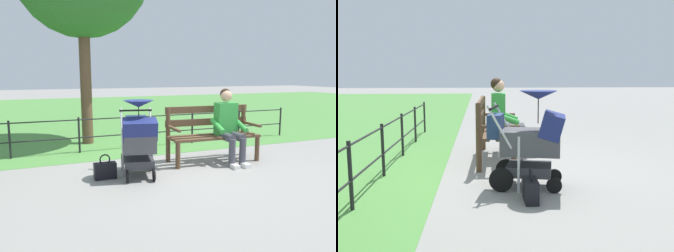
# 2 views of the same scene
# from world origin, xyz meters

# --- Properties ---
(ground_plane) EXTENTS (60.00, 60.00, 0.00)m
(ground_plane) POSITION_xyz_m (0.00, 0.00, 0.00)
(ground_plane) COLOR gray
(park_bench) EXTENTS (1.62, 0.68, 0.96)m
(park_bench) POSITION_xyz_m (-0.87, -0.11, 0.53)
(park_bench) COLOR brown
(park_bench) RESTS_ON ground
(person_on_bench) EXTENTS (0.55, 0.74, 1.28)m
(person_on_bench) POSITION_xyz_m (-1.08, 0.11, 0.68)
(person_on_bench) COLOR #42424C
(person_on_bench) RESTS_ON ground
(stroller) EXTENTS (0.67, 0.96, 1.15)m
(stroller) POSITION_xyz_m (0.60, 0.30, 0.59)
(stroller) COLOR black
(stroller) RESTS_ON ground
(handbag) EXTENTS (0.32, 0.14, 0.37)m
(handbag) POSITION_xyz_m (1.10, 0.23, 0.13)
(handbag) COLOR black
(handbag) RESTS_ON ground
(park_fence) EXTENTS (7.35, 0.04, 0.70)m
(park_fence) POSITION_xyz_m (-0.27, -1.57, 0.42)
(park_fence) COLOR black
(park_fence) RESTS_ON ground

